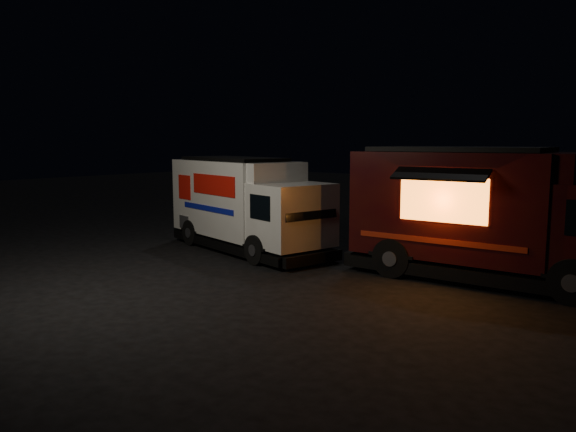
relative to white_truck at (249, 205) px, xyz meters
The scene contains 3 objects.
ground 3.40m from the white_truck, 56.77° to the right, with size 80.00×80.00×0.00m, color black.
white_truck is the anchor object (origin of this frame).
red_truck 7.32m from the white_truck, ahead, with size 7.03×2.59×3.27m, color #350E09, non-canonical shape.
Camera 1 is at (10.21, -10.09, 3.42)m, focal length 35.00 mm.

